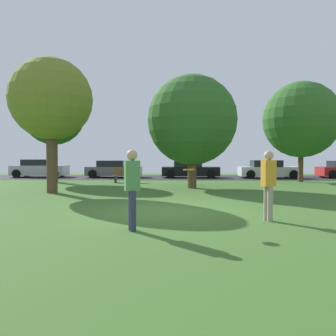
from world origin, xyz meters
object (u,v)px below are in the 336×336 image
Objects in this scene: oak_tree_center at (301,120)px; oak_tree_left at (51,100)px; parked_car_white at (268,170)px; parked_car_grey at (114,170)px; maple_tree_far at (192,120)px; frisbee_disc at (189,170)px; street_lamp_post at (50,148)px; park_bench at (125,175)px; parked_car_silver at (39,169)px; parked_car_black at (190,170)px; person_bystander at (269,179)px; person_thrower at (132,185)px; person_catcher at (268,182)px; maple_tree_near at (54,115)px.

oak_tree_left is (-13.77, -7.14, 0.16)m from oak_tree_center.
parked_car_grey is at bearing 178.09° from parked_car_white.
oak_tree_left is 1.03× the size of maple_tree_far.
street_lamp_post is (-8.82, 14.50, 0.91)m from frisbee_disc.
frisbee_disc is at bearing 105.11° from park_bench.
street_lamp_post is (2.50, -4.11, 1.60)m from parked_car_silver.
person_bystander is at bearing -81.00° from parked_car_black.
park_bench is (1.75, -5.29, -0.15)m from parked_car_grey.
person_thrower is (-9.11, -14.73, -3.04)m from oak_tree_center.
person_bystander is 0.34× the size of parked_car_white.
person_thrower is 3.54m from person_catcher.
parked_car_black is 6.03m from parked_car_white.
parked_car_silver is 2.67× the size of park_bench.
parked_car_silver is (-19.15, 4.35, -3.39)m from oak_tree_center.
street_lamp_post reaches higher than parked_car_silver.
maple_tree_far is at bearing -56.61° from parked_car_grey.
street_lamp_post is at bearing 179.18° from oak_tree_center.
parked_car_grey is 2.68× the size of park_bench.
maple_tree_near is at bearing -162.06° from parked_car_white.
parked_car_black is at bearing -1.65° from parked_car_silver.
person_thrower is 0.40× the size of street_lamp_post.
oak_tree_center is 11.72m from person_bystander.
oak_tree_center is at bearing -0.82° from street_lamp_post.
parked_car_white is (12.05, -0.40, 0.01)m from parked_car_grey.
person_bystander is 0.35× the size of parked_car_black.
maple_tree_near is 1.39× the size of street_lamp_post.
parked_car_black is 2.77× the size of park_bench.
street_lamp_post is at bearing -71.60° from person_catcher.
parked_car_white is (14.84, 4.80, -3.66)m from maple_tree_near.
maple_tree_near reaches higher than parked_car_black.
parked_car_grey reaches higher than parked_car_black.
oak_tree_center reaches higher than oak_tree_left.
maple_tree_near is 3.46× the size of person_thrower.
oak_tree_left is (2.14, -6.08, -0.09)m from maple_tree_near.
frisbee_disc is at bearing -58.70° from street_lamp_post.
parked_car_grey is at bearing -1.92° from parked_car_silver.
parked_car_white is (12.70, 10.88, -3.57)m from oak_tree_left.
parked_car_black reaches higher than park_bench.
parked_car_grey is at bearing 61.78° from maple_tree_near.
oak_tree_left reaches higher than person_bystander.
person_catcher is (3.33, 1.20, -0.00)m from person_thrower.
parked_car_silver is at bearing 121.29° from frisbee_disc.
frisbee_disc reaches higher than park_bench.
person_bystander is 0.36× the size of parked_car_grey.
frisbee_disc is 21.79m from parked_car_silver.
park_bench is at bearing -71.73° from parked_car_grey.
maple_tree_near is 3.47× the size of person_catcher.
maple_tree_far is 10.61m from street_lamp_post.
maple_tree_far reaches higher than person_catcher.
oak_tree_center is 15.52m from oak_tree_left.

